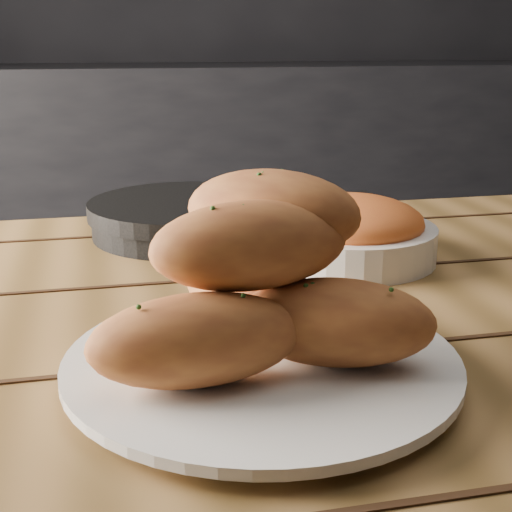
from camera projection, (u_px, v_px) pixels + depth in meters
The scene contains 6 objects.
counter at pixel (289, 179), 2.88m from camera, with size 2.80×0.60×0.90m, color black.
table at pixel (215, 416), 0.69m from camera, with size 1.41×0.84×0.75m.
plate at pixel (262, 365), 0.54m from camera, with size 0.30×0.30×0.02m.
bread_rolls at pixel (259, 283), 0.52m from camera, with size 0.26×0.21×0.14m.
skillet at pixel (190, 216), 0.93m from camera, with size 0.39×0.26×0.05m.
bowl at pixel (350, 232), 0.82m from camera, with size 0.20×0.20×0.07m.
Camera 1 is at (-0.75, -1.05, 1.00)m, focal length 50.00 mm.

